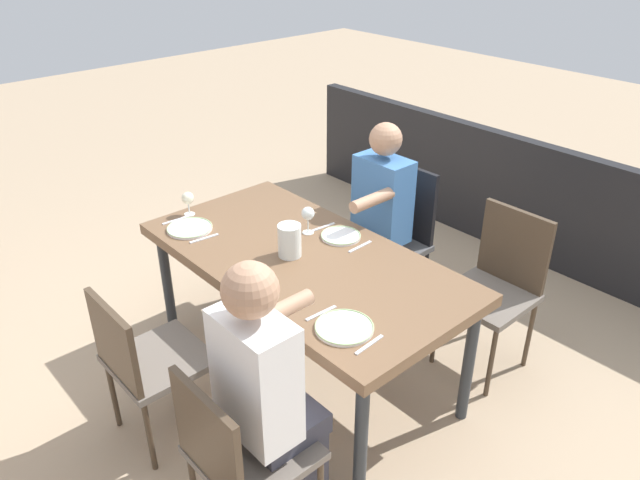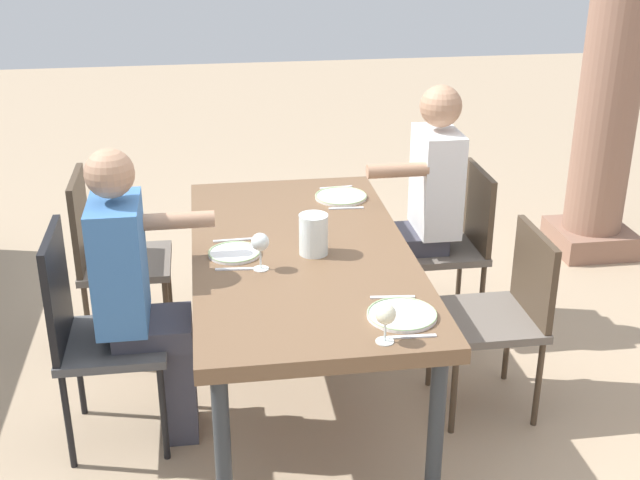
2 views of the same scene
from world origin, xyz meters
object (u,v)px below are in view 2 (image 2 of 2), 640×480
Objects in this scene: chair_mid_south at (91,326)px; water_pitcher at (314,236)px; diner_man_white at (138,291)px; stone_column_near at (617,43)px; wine_glass_1 at (260,243)px; chair_west_south at (108,251)px; chair_mid_north at (504,307)px; chair_west_north at (453,237)px; plate_1 at (234,253)px; dining_table at (301,263)px; wine_glass_2 at (386,315)px; plate_2 at (402,315)px; diner_woman_green at (424,204)px; plate_0 at (341,196)px.

chair_mid_south is 0.99m from water_pitcher.
diner_man_white is 3.26m from stone_column_near.
diner_man_white is at bearing -94.63° from wine_glass_1.
chair_mid_north is at bearing 66.45° from chair_west_south.
chair_west_north is 1.77m from chair_west_south.
chair_mid_south is 4.37× the size of plate_1.
dining_table is 0.86m from wine_glass_2.
plate_2 is (1.28, 1.17, 0.24)m from chair_west_south.
plate_2 is (0.64, 0.57, -0.00)m from plate_1.
diner_man_white is (0.76, -1.40, -0.02)m from diner_woman_green.
chair_west_north is 1.76m from diner_man_white.
plate_2 is 0.65m from water_pitcher.
diner_woman_green is at bearing 94.45° from plate_0.
chair_mid_north is 0.65× the size of diner_man_white.
diner_woman_green is at bearing 131.89° from wine_glass_1.
diner_woman_green is 1.72m from stone_column_near.
chair_west_north is at bearing -55.49° from stone_column_near.
diner_man_white reaches higher than chair_west_north.
stone_column_near is at bearing 126.53° from water_pitcher.
chair_mid_south is 5.52× the size of water_pitcher.
water_pitcher is (-0.60, -0.24, 0.07)m from plate_2.
chair_mid_south is at bearing -0.25° from chair_west_south.
chair_west_north is at bearing 116.05° from diner_man_white.
wine_glass_2 is (0.68, 1.08, 0.33)m from chair_mid_south.
water_pitcher is at bearing -50.75° from chair_west_north.
wine_glass_2 is at bearing -39.83° from stone_column_near.
chair_mid_south reaches higher than wine_glass_1.
chair_west_north is at bearing 113.48° from chair_mid_south.
wine_glass_1 is (1.63, -2.27, -0.45)m from stone_column_near.
chair_mid_south is 1.31m from wine_glass_2.
plate_2 is at bearing -49.24° from chair_mid_north.
plate_1 is at bearing -42.55° from plate_0.
chair_mid_south reaches higher than water_pitcher.
chair_west_north is at bearing 90.96° from diner_woman_green.
chair_mid_south is 3.73× the size of plate_0.
chair_mid_north is 3.84× the size of plate_1.
diner_woman_green is 0.96m from water_pitcher.
plate_1 is 0.94m from wine_glass_2.
diner_woman_green is (-0.63, 0.71, -0.00)m from dining_table.
plate_1 is (0.65, -1.17, 0.28)m from chair_west_north.
stone_column_near reaches higher than diner_man_white.
chair_west_north is at bearing 155.01° from plate_2.
wine_glass_2 is at bearing -3.61° from plate_0.
dining_table is 0.70m from diner_man_white.
chair_west_north is at bearing 129.25° from water_pitcher.
plate_2 is at bearing 42.38° from chair_west_south.
diner_woman_green is at bearing -167.50° from chair_mid_north.
stone_column_near is at bearing 125.72° from wine_glass_1.
chair_west_north is 3.43× the size of plate_2.
wine_glass_2 is at bearing -30.98° from plate_2.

